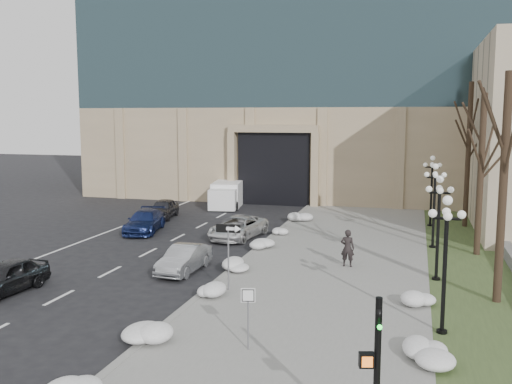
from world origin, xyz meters
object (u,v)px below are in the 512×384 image
(keep_sign, at_px, (248,306))
(lamppost_a, at_px, (446,246))
(car_a, at_px, (5,277))
(car_e, at_px, (163,209))
(car_d, at_px, (238,227))
(one_way_sign, at_px, (232,237))
(lamppost_c, at_px, (435,194))
(box_truck, at_px, (228,194))
(pedestrian, at_px, (348,248))
(car_b, at_px, (184,259))
(car_c, at_px, (145,221))
(lamppost_d, at_px, (432,181))
(traffic_signal, at_px, (375,381))
(lamppost_b, at_px, (439,214))

(keep_sign, height_order, lamppost_a, lamppost_a)
(lamppost_a, bearing_deg, car_a, -179.68)
(car_e, bearing_deg, car_d, -44.27)
(one_way_sign, relative_size, keep_sign, 1.39)
(car_a, height_order, lamppost_c, lamppost_c)
(car_a, distance_m, car_e, 18.05)
(car_e, bearing_deg, box_truck, 58.00)
(car_e, distance_m, one_way_sign, 18.59)
(car_a, bearing_deg, pedestrian, 35.54)
(box_truck, bearing_deg, one_way_sign, -80.63)
(car_b, height_order, lamppost_c, lamppost_c)
(car_c, distance_m, lamppost_c, 17.68)
(car_e, bearing_deg, car_c, -87.87)
(car_b, height_order, lamppost_d, lamppost_d)
(car_a, height_order, keep_sign, keep_sign)
(car_b, xyz_separation_m, lamppost_d, (11.41, 14.54, 2.44))
(keep_sign, relative_size, traffic_signal, 0.57)
(car_d, xyz_separation_m, one_way_sign, (3.01, -10.29, 1.73))
(lamppost_b, height_order, lamppost_c, same)
(car_a, xyz_separation_m, car_d, (6.07, 12.91, -0.03))
(car_a, relative_size, lamppost_b, 0.86)
(car_a, bearing_deg, lamppost_d, 53.81)
(car_b, height_order, pedestrian, pedestrian)
(car_a, distance_m, one_way_sign, 9.60)
(car_d, xyz_separation_m, lamppost_a, (11.22, -12.81, 2.41))
(pedestrian, bearing_deg, lamppost_b, 166.98)
(pedestrian, bearing_deg, traffic_signal, 101.29)
(car_c, bearing_deg, one_way_sign, -60.04)
(traffic_signal, height_order, lamppost_c, lamppost_c)
(car_e, xyz_separation_m, lamppost_b, (18.50, -11.41, 2.39))
(car_b, distance_m, one_way_sign, 4.39)
(traffic_signal, bearing_deg, car_d, 99.81)
(car_d, relative_size, car_e, 1.20)
(keep_sign, height_order, lamppost_d, lamppost_d)
(car_d, xyz_separation_m, lamppost_b, (11.22, -6.31, 2.41))
(car_e, height_order, lamppost_a, lamppost_a)
(car_b, bearing_deg, lamppost_b, 9.72)
(one_way_sign, bearing_deg, traffic_signal, -61.05)
(car_b, relative_size, lamppost_c, 0.81)
(car_a, relative_size, traffic_signal, 1.13)
(lamppost_d, bearing_deg, car_c, -159.67)
(car_c, height_order, traffic_signal, traffic_signal)
(car_c, height_order, pedestrian, pedestrian)
(lamppost_c, bearing_deg, lamppost_b, -90.00)
(lamppost_b, distance_m, lamppost_d, 13.00)
(pedestrian, height_order, lamppost_b, lamppost_b)
(car_c, relative_size, lamppost_a, 0.98)
(car_c, bearing_deg, car_e, 89.80)
(car_a, height_order, car_e, car_a)
(lamppost_b, relative_size, lamppost_d, 1.00)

